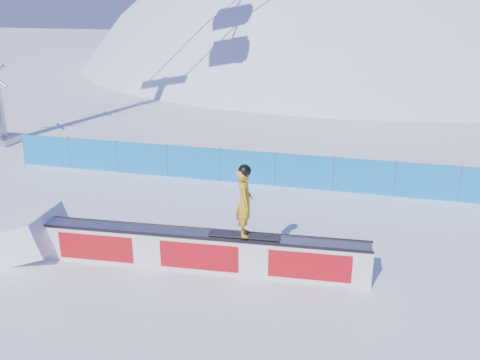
# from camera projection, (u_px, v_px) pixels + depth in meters

# --- Properties ---
(ground) EXTENTS (160.00, 160.00, 0.00)m
(ground) POSITION_uv_depth(u_px,v_px,m) (279.00, 244.00, 14.33)
(ground) COLOR white
(ground) RESTS_ON ground
(snow_hill) EXTENTS (64.00, 64.00, 64.00)m
(snow_hill) POSITION_uv_depth(u_px,v_px,m) (346.00, 228.00, 58.63)
(snow_hill) COLOR white
(snow_hill) RESTS_ON ground
(safety_fence) EXTENTS (22.05, 0.05, 1.30)m
(safety_fence) POSITION_uv_depth(u_px,v_px,m) (304.00, 172.00, 18.24)
(safety_fence) COLOR #0C77CA
(safety_fence) RESTS_ON ground
(rail_box) EXTENTS (8.07, 1.15, 0.97)m
(rail_box) POSITION_uv_depth(u_px,v_px,m) (201.00, 251.00, 12.91)
(rail_box) COLOR silver
(rail_box) RESTS_ON ground
(snow_ramp) EXTENTS (2.74, 1.83, 1.64)m
(snow_ramp) POSITION_uv_depth(u_px,v_px,m) (15.00, 251.00, 13.94)
(snow_ramp) COLOR white
(snow_ramp) RESTS_ON ground
(snowboarder) EXTENTS (1.71, 0.69, 1.77)m
(snowboarder) POSITION_uv_depth(u_px,v_px,m) (244.00, 202.00, 12.28)
(snowboarder) COLOR black
(snowboarder) RESTS_ON rail_box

